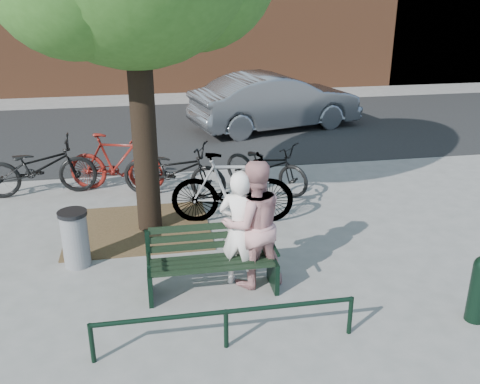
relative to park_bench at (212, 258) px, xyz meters
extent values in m
plane|color=gray|center=(0.00, -0.08, -0.48)|extent=(90.00, 90.00, 0.00)
cube|color=brown|center=(-1.00, 2.12, -0.47)|extent=(2.40, 2.00, 0.02)
cube|color=black|center=(0.00, 8.42, -0.47)|extent=(40.00, 7.00, 0.01)
cube|color=black|center=(-0.84, -0.08, -0.25)|extent=(0.06, 0.52, 0.45)
cube|color=black|center=(-0.84, 0.15, 0.19)|extent=(0.06, 0.06, 0.44)
cylinder|color=black|center=(-0.84, -0.18, 0.15)|extent=(0.04, 0.36, 0.04)
cube|color=black|center=(0.84, -0.08, -0.25)|extent=(0.06, 0.52, 0.45)
cube|color=black|center=(0.84, 0.15, 0.19)|extent=(0.06, 0.06, 0.44)
cylinder|color=black|center=(0.84, -0.18, 0.15)|extent=(0.04, 0.36, 0.04)
cube|color=black|center=(0.00, -0.08, -0.03)|extent=(1.64, 0.46, 0.04)
cube|color=black|center=(0.00, 0.15, 0.26)|extent=(1.64, 0.03, 0.47)
cylinder|color=black|center=(-1.50, -1.28, -0.23)|extent=(0.06, 0.06, 0.50)
cylinder|color=black|center=(0.00, -1.28, -0.23)|extent=(0.06, 0.06, 0.50)
cylinder|color=black|center=(1.50, -1.28, -0.23)|extent=(0.06, 0.06, 0.50)
cylinder|color=black|center=(0.00, -1.28, 0.00)|extent=(3.00, 0.06, 0.06)
cylinder|color=black|center=(-0.80, 2.12, 1.42)|extent=(0.40, 0.40, 3.80)
imported|color=white|center=(0.41, 0.07, 0.36)|extent=(0.73, 0.65, 1.68)
imported|color=tan|center=(0.59, 0.07, 0.43)|extent=(0.96, 0.79, 1.81)
cylinder|color=black|center=(3.15, -1.29, -0.09)|extent=(0.24, 0.24, 0.77)
cylinder|color=gray|center=(-1.90, 1.02, -0.07)|extent=(0.39, 0.39, 0.81)
cylinder|color=black|center=(-1.90, 1.02, 0.37)|extent=(0.43, 0.43, 0.06)
imported|color=black|center=(-2.88, 4.08, 0.09)|extent=(2.23, 0.91, 1.14)
imported|color=#62130E|center=(-1.39, 4.05, 0.11)|extent=(2.04, 1.08, 1.18)
imported|color=black|center=(-0.29, 3.46, 0.07)|extent=(2.22, 1.54, 1.11)
imported|color=gray|center=(0.63, 2.12, 0.16)|extent=(2.19, 0.96, 1.27)
imported|color=black|center=(1.55, 3.54, 0.03)|extent=(1.84, 1.86, 1.02)
imported|color=slate|center=(2.88, 8.20, 0.31)|extent=(5.07, 2.80, 1.58)
camera|label=1|loc=(-0.74, -6.35, 3.50)|focal=40.00mm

